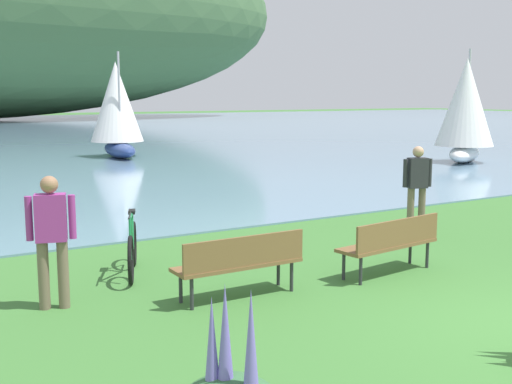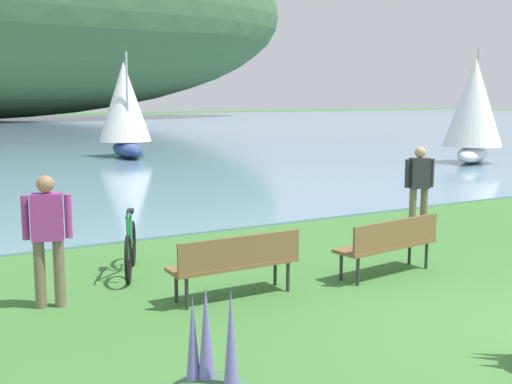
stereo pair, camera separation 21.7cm
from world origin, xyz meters
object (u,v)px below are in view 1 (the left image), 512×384
sailboat_nearest_to_shore (117,108)px  sailboat_toward_hillside (466,109)px  park_bench_near_camera (241,261)px  person_on_the_grass (51,233)px  bicycle_leaning_near_bench (132,249)px  person_at_shoreline (417,183)px  park_bench_further_along (392,241)px

sailboat_nearest_to_shore → sailboat_toward_hillside: (11.09, -9.54, 0.01)m
park_bench_near_camera → person_on_the_grass: size_ratio=1.05×
bicycle_leaning_near_bench → person_at_shoreline: person_at_shoreline is taller
person_at_shoreline → person_on_the_grass: (-7.40, -1.06, 0.00)m
park_bench_further_along → person_on_the_grass: 4.91m
bicycle_leaning_near_bench → person_at_shoreline: (5.99, 0.08, 0.58)m
park_bench_near_camera → bicycle_leaning_near_bench: 2.04m
bicycle_leaning_near_bench → person_at_shoreline: 6.02m
sailboat_nearest_to_shore → sailboat_toward_hillside: sailboat_toward_hillside is taller
park_bench_further_along → person_on_the_grass: bearing=167.5°
park_bench_near_camera → sailboat_nearest_to_shore: 20.79m
person_on_the_grass → park_bench_near_camera: bearing=-21.4°
person_on_the_grass → sailboat_toward_hillside: bearing=27.4°
sailboat_nearest_to_shore → park_bench_near_camera: bearing=-104.7°
park_bench_near_camera → sailboat_nearest_to_shore: bearing=75.3°
person_at_shoreline → sailboat_toward_hillside: size_ratio=0.38×
sailboat_toward_hillside → park_bench_further_along: bearing=-142.3°
park_bench_further_along → person_on_the_grass: size_ratio=1.08×
person_at_shoreline → sailboat_toward_hillside: sailboat_toward_hillside is taller
person_on_the_grass → sailboat_toward_hillside: sailboat_toward_hillside is taller
park_bench_near_camera → person_at_shoreline: 5.53m
park_bench_further_along → bicycle_leaning_near_bench: 3.93m
park_bench_near_camera → person_on_the_grass: bearing=158.6°
park_bench_near_camera → person_at_shoreline: person_at_shoreline is taller
person_at_shoreline → person_on_the_grass: size_ratio=1.00×
person_at_shoreline → sailboat_nearest_to_shore: bearing=89.7°
sailboat_nearest_to_shore → bicycle_leaning_near_bench: bearing=-108.5°
park_bench_further_along → sailboat_nearest_to_shore: 20.47m
park_bench_further_along → sailboat_nearest_to_shore: (2.72, 20.22, 1.64)m
sailboat_nearest_to_shore → person_on_the_grass: bearing=-111.3°
park_bench_near_camera → bicycle_leaning_near_bench: bicycle_leaning_near_bench is taller
person_at_shoreline → person_on_the_grass: 7.48m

